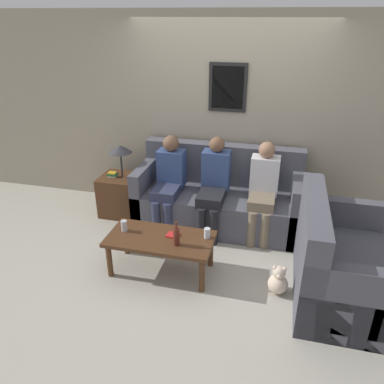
{
  "coord_description": "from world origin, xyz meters",
  "views": [
    {
      "loc": [
        0.73,
        -3.8,
        2.54
      ],
      "look_at": [
        -0.2,
        -0.1,
        0.71
      ],
      "focal_mm": 35.0,
      "sensor_mm": 36.0,
      "label": 1
    }
  ],
  "objects_px": {
    "drinking_glass": "(207,233)",
    "person_left": "(169,179)",
    "coffee_table": "(160,242)",
    "wine_bottle": "(176,236)",
    "person_middle": "(214,183)",
    "teddy_bear": "(278,281)",
    "person_right": "(263,187)",
    "couch_side": "(337,265)",
    "couch_main": "(219,199)"
  },
  "relations": [
    {
      "from": "drinking_glass",
      "to": "person_left",
      "type": "bearing_deg",
      "value": 127.78
    },
    {
      "from": "coffee_table",
      "to": "wine_bottle",
      "type": "distance_m",
      "value": 0.27
    },
    {
      "from": "person_middle",
      "to": "teddy_bear",
      "type": "distance_m",
      "value": 1.47
    },
    {
      "from": "person_left",
      "to": "person_middle",
      "type": "distance_m",
      "value": 0.58
    },
    {
      "from": "person_right",
      "to": "teddy_bear",
      "type": "bearing_deg",
      "value": -75.96
    },
    {
      "from": "drinking_glass",
      "to": "person_right",
      "type": "bearing_deg",
      "value": 61.67
    },
    {
      "from": "couch_side",
      "to": "teddy_bear",
      "type": "relative_size",
      "value": 4.37
    },
    {
      "from": "drinking_glass",
      "to": "person_right",
      "type": "height_order",
      "value": "person_right"
    },
    {
      "from": "person_middle",
      "to": "person_right",
      "type": "xyz_separation_m",
      "value": [
        0.6,
        0.02,
        -0.0
      ]
    },
    {
      "from": "wine_bottle",
      "to": "person_left",
      "type": "bearing_deg",
      "value": 110.84
    },
    {
      "from": "drinking_glass",
      "to": "person_left",
      "type": "xyz_separation_m",
      "value": [
        -0.69,
        0.89,
        0.17
      ]
    },
    {
      "from": "couch_side",
      "to": "person_middle",
      "type": "relative_size",
      "value": 1.15
    },
    {
      "from": "couch_side",
      "to": "person_right",
      "type": "distance_m",
      "value": 1.3
    },
    {
      "from": "couch_main",
      "to": "wine_bottle",
      "type": "relative_size",
      "value": 7.85
    },
    {
      "from": "wine_bottle",
      "to": "drinking_glass",
      "type": "height_order",
      "value": "wine_bottle"
    },
    {
      "from": "couch_main",
      "to": "wine_bottle",
      "type": "distance_m",
      "value": 1.31
    },
    {
      "from": "wine_bottle",
      "to": "person_right",
      "type": "relative_size",
      "value": 0.23
    },
    {
      "from": "couch_side",
      "to": "coffee_table",
      "type": "xyz_separation_m",
      "value": [
        -1.78,
        -0.06,
        0.02
      ]
    },
    {
      "from": "wine_bottle",
      "to": "person_middle",
      "type": "distance_m",
      "value": 1.12
    },
    {
      "from": "person_middle",
      "to": "drinking_glass",
      "type": "bearing_deg",
      "value": -82.97
    },
    {
      "from": "couch_main",
      "to": "person_left",
      "type": "bearing_deg",
      "value": -163.25
    },
    {
      "from": "person_right",
      "to": "couch_side",
      "type": "bearing_deg",
      "value": -50.24
    },
    {
      "from": "couch_side",
      "to": "person_left",
      "type": "xyz_separation_m",
      "value": [
        -1.99,
        0.95,
        0.3
      ]
    },
    {
      "from": "couch_main",
      "to": "teddy_bear",
      "type": "distance_m",
      "value": 1.51
    },
    {
      "from": "wine_bottle",
      "to": "teddy_bear",
      "type": "xyz_separation_m",
      "value": [
        1.04,
        0.03,
        -0.39
      ]
    },
    {
      "from": "couch_side",
      "to": "person_left",
      "type": "relative_size",
      "value": 1.17
    },
    {
      "from": "couch_main",
      "to": "couch_side",
      "type": "distance_m",
      "value": 1.78
    },
    {
      "from": "drinking_glass",
      "to": "person_right",
      "type": "relative_size",
      "value": 0.09
    },
    {
      "from": "couch_main",
      "to": "person_right",
      "type": "bearing_deg",
      "value": -15.81
    },
    {
      "from": "couch_side",
      "to": "wine_bottle",
      "type": "height_order",
      "value": "couch_side"
    },
    {
      "from": "couch_side",
      "to": "coffee_table",
      "type": "distance_m",
      "value": 1.78
    },
    {
      "from": "drinking_glass",
      "to": "person_right",
      "type": "xyz_separation_m",
      "value": [
        0.49,
        0.91,
        0.17
      ]
    },
    {
      "from": "person_left",
      "to": "person_middle",
      "type": "bearing_deg",
      "value": 0.57
    },
    {
      "from": "couch_main",
      "to": "couch_side",
      "type": "relative_size",
      "value": 1.53
    },
    {
      "from": "wine_bottle",
      "to": "person_middle",
      "type": "height_order",
      "value": "person_middle"
    },
    {
      "from": "coffee_table",
      "to": "person_left",
      "type": "relative_size",
      "value": 0.95
    },
    {
      "from": "couch_side",
      "to": "person_right",
      "type": "relative_size",
      "value": 1.16
    },
    {
      "from": "drinking_glass",
      "to": "couch_side",
      "type": "bearing_deg",
      "value": -2.5
    },
    {
      "from": "person_middle",
      "to": "teddy_bear",
      "type": "height_order",
      "value": "person_middle"
    },
    {
      "from": "coffee_table",
      "to": "drinking_glass",
      "type": "bearing_deg",
      "value": 13.51
    },
    {
      "from": "drinking_glass",
      "to": "teddy_bear",
      "type": "height_order",
      "value": "drinking_glass"
    },
    {
      "from": "person_left",
      "to": "person_right",
      "type": "height_order",
      "value": "person_right"
    },
    {
      "from": "couch_main",
      "to": "drinking_glass",
      "type": "height_order",
      "value": "couch_main"
    },
    {
      "from": "couch_main",
      "to": "drinking_glass",
      "type": "distance_m",
      "value": 1.08
    },
    {
      "from": "wine_bottle",
      "to": "person_right",
      "type": "distance_m",
      "value": 1.36
    },
    {
      "from": "couch_main",
      "to": "person_right",
      "type": "relative_size",
      "value": 1.77
    },
    {
      "from": "couch_main",
      "to": "coffee_table",
      "type": "height_order",
      "value": "couch_main"
    },
    {
      "from": "wine_bottle",
      "to": "person_middle",
      "type": "bearing_deg",
      "value": 81.57
    },
    {
      "from": "teddy_bear",
      "to": "person_middle",
      "type": "bearing_deg",
      "value": 129.37
    },
    {
      "from": "coffee_table",
      "to": "person_right",
      "type": "xyz_separation_m",
      "value": [
        0.97,
        1.03,
        0.28
      ]
    }
  ]
}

